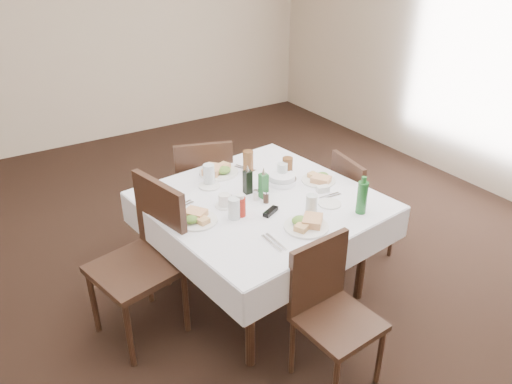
% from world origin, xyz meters
% --- Properties ---
extents(ground_plane, '(7.00, 7.00, 0.00)m').
position_xyz_m(ground_plane, '(0.00, 0.00, 0.00)').
color(ground_plane, black).
extents(room_shell, '(6.04, 7.04, 2.80)m').
position_xyz_m(room_shell, '(0.00, 0.00, 1.71)').
color(room_shell, beige).
rests_on(room_shell, ground).
extents(dining_table, '(1.52, 1.52, 0.76)m').
position_xyz_m(dining_table, '(0.22, -0.06, 0.68)').
color(dining_table, black).
rests_on(dining_table, ground).
extents(chair_north, '(0.56, 0.56, 0.93)m').
position_xyz_m(chair_north, '(0.18, 0.73, 0.53)').
color(chair_north, black).
rests_on(chair_north, ground).
extents(chair_south, '(0.44, 0.44, 0.86)m').
position_xyz_m(chair_south, '(0.14, -0.87, 0.49)').
color(chair_south, black).
rests_on(chair_south, ground).
extents(chair_east, '(0.45, 0.45, 0.85)m').
position_xyz_m(chair_east, '(1.10, -0.04, 0.48)').
color(chair_east, black).
rests_on(chair_east, ground).
extents(chair_west, '(0.58, 0.58, 1.02)m').
position_xyz_m(chair_west, '(-0.56, 0.03, 0.58)').
color(chair_west, black).
rests_on(chair_west, ground).
extents(meal_north, '(0.29, 0.29, 0.06)m').
position_xyz_m(meal_north, '(0.16, 0.43, 0.79)').
color(meal_north, white).
rests_on(meal_north, dining_table).
extents(meal_south, '(0.27, 0.27, 0.06)m').
position_xyz_m(meal_south, '(0.26, -0.50, 0.79)').
color(meal_south, white).
rests_on(meal_south, dining_table).
extents(meal_east, '(0.24, 0.24, 0.05)m').
position_xyz_m(meal_east, '(0.71, -0.06, 0.78)').
color(meal_east, white).
rests_on(meal_east, dining_table).
extents(meal_west, '(0.25, 0.25, 0.05)m').
position_xyz_m(meal_west, '(-0.27, -0.08, 0.78)').
color(meal_west, white).
rests_on(meal_west, dining_table).
extents(side_plate_a, '(0.15, 0.15, 0.01)m').
position_xyz_m(side_plate_a, '(0.01, 0.29, 0.77)').
color(side_plate_a, white).
rests_on(side_plate_a, dining_table).
extents(side_plate_b, '(0.15, 0.15, 0.01)m').
position_xyz_m(side_plate_b, '(0.55, -0.36, 0.77)').
color(side_plate_b, white).
rests_on(side_plate_b, dining_table).
extents(water_n, '(0.08, 0.08, 0.15)m').
position_xyz_m(water_n, '(0.03, 0.32, 0.84)').
color(water_n, silver).
rests_on(water_n, dining_table).
extents(water_s, '(0.07, 0.07, 0.13)m').
position_xyz_m(water_s, '(0.38, -0.39, 0.83)').
color(water_s, silver).
rests_on(water_s, dining_table).
extents(water_e, '(0.07, 0.07, 0.13)m').
position_xyz_m(water_e, '(0.49, 0.09, 0.83)').
color(water_e, silver).
rests_on(water_e, dining_table).
extents(water_w, '(0.07, 0.07, 0.14)m').
position_xyz_m(water_w, '(-0.05, -0.17, 0.83)').
color(water_w, silver).
rests_on(water_w, dining_table).
extents(iced_tea_a, '(0.08, 0.08, 0.16)m').
position_xyz_m(iced_tea_a, '(0.37, 0.35, 0.84)').
color(iced_tea_a, brown).
rests_on(iced_tea_a, dining_table).
extents(iced_tea_b, '(0.07, 0.07, 0.15)m').
position_xyz_m(iced_tea_b, '(0.55, 0.11, 0.84)').
color(iced_tea_b, brown).
rests_on(iced_tea_b, dining_table).
extents(bread_basket, '(0.21, 0.21, 0.07)m').
position_xyz_m(bread_basket, '(0.46, 0.06, 0.79)').
color(bread_basket, silver).
rests_on(bread_basket, dining_table).
extents(oil_cruet_dark, '(0.05, 0.05, 0.21)m').
position_xyz_m(oil_cruet_dark, '(0.19, 0.06, 0.85)').
color(oil_cruet_dark, black).
rests_on(oil_cruet_dark, dining_table).
extents(oil_cruet_green, '(0.05, 0.05, 0.22)m').
position_xyz_m(oil_cruet_green, '(0.25, -0.04, 0.85)').
color(oil_cruet_green, '#21692C').
rests_on(oil_cruet_green, dining_table).
extents(ketchup_bottle, '(0.07, 0.07, 0.15)m').
position_xyz_m(ketchup_bottle, '(-0.01, -0.17, 0.83)').
color(ketchup_bottle, '#9C1B0F').
rests_on(ketchup_bottle, dining_table).
extents(salt_shaker, '(0.03, 0.03, 0.07)m').
position_xyz_m(salt_shaker, '(0.18, -0.05, 0.80)').
color(salt_shaker, white).
rests_on(salt_shaker, dining_table).
extents(pepper_shaker, '(0.04, 0.04, 0.08)m').
position_xyz_m(pepper_shaker, '(0.22, -0.11, 0.80)').
color(pepper_shaker, '#3F2C21').
rests_on(pepper_shaker, dining_table).
extents(coffee_mug, '(0.13, 0.12, 0.09)m').
position_xyz_m(coffee_mug, '(-0.03, -0.01, 0.80)').
color(coffee_mug, white).
rests_on(coffee_mug, dining_table).
extents(sunglasses, '(0.13, 0.09, 0.03)m').
position_xyz_m(sunglasses, '(0.17, -0.25, 0.78)').
color(sunglasses, black).
rests_on(sunglasses, dining_table).
extents(green_bottle, '(0.07, 0.07, 0.25)m').
position_xyz_m(green_bottle, '(0.65, -0.54, 0.87)').
color(green_bottle, '#21692C').
rests_on(green_bottle, dining_table).
extents(sugar_caddy, '(0.09, 0.07, 0.04)m').
position_xyz_m(sugar_caddy, '(0.63, -0.19, 0.78)').
color(sugar_caddy, white).
rests_on(sugar_caddy, dining_table).
extents(cutlery_n, '(0.11, 0.18, 0.01)m').
position_xyz_m(cutlery_n, '(0.37, 0.40, 0.77)').
color(cutlery_n, silver).
rests_on(cutlery_n, dining_table).
extents(cutlery_s, '(0.05, 0.20, 0.01)m').
position_xyz_m(cutlery_s, '(-0.01, -0.53, 0.77)').
color(cutlery_s, silver).
rests_on(cutlery_s, dining_table).
extents(cutlery_e, '(0.16, 0.05, 0.01)m').
position_xyz_m(cutlery_e, '(0.63, -0.27, 0.77)').
color(cutlery_e, silver).
rests_on(cutlery_e, dining_table).
extents(cutlery_w, '(0.19, 0.08, 0.01)m').
position_xyz_m(cutlery_w, '(-0.28, 0.13, 0.77)').
color(cutlery_w, silver).
rests_on(cutlery_w, dining_table).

